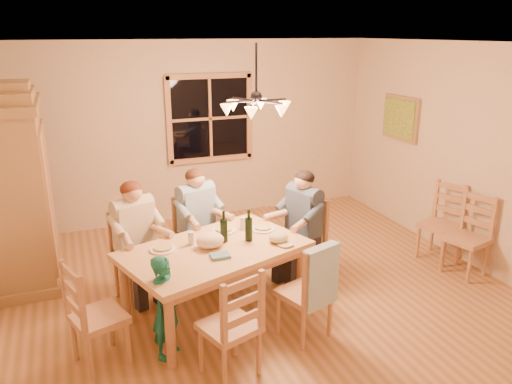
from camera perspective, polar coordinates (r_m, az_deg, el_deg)
name	(u,v)px	position (r m, az deg, el deg)	size (l,w,h in m)	color
floor	(256,286)	(5.86, 0.03, -10.73)	(5.50, 5.50, 0.00)	olive
ceiling	(256,43)	(5.14, 0.03, 16.70)	(5.50, 5.00, 0.02)	white
wall_back	(197,132)	(7.67, -6.75, 6.83)	(5.50, 0.02, 2.70)	#C8AF8E
wall_right	(460,153)	(6.81, 22.24, 4.19)	(0.02, 5.00, 2.70)	#C8AF8E
window	(210,118)	(7.65, -5.28, 8.37)	(1.30, 0.06, 1.30)	black
painting	(400,118)	(7.63, 16.16, 8.11)	(0.06, 0.78, 0.64)	olive
chandelier	(256,106)	(5.19, 0.03, 9.81)	(0.77, 0.68, 0.71)	black
armoire	(20,192)	(6.29, -25.36, -0.03)	(0.66, 1.40, 2.30)	olive
dining_table	(215,257)	(5.05, -4.76, -7.38)	(2.02, 1.59, 0.76)	tan
chair_far_left	(138,272)	(5.66, -13.33, -8.89)	(0.55, 0.54, 0.99)	#B4794F
chair_far_right	(199,253)	(6.00, -6.58, -6.89)	(0.55, 0.54, 0.99)	#B4794F
chair_near_left	(230,342)	(4.41, -3.03, -16.76)	(0.55, 0.54, 0.99)	#B4794F
chair_near_right	(304,307)	(4.90, 5.52, -12.95)	(0.55, 0.54, 0.99)	#B4794F
chair_end_left	(100,332)	(4.72, -17.38, -15.07)	(0.54, 0.55, 0.99)	#B4794F
chair_end_right	(301,255)	(5.91, 5.20, -7.24)	(0.54, 0.55, 0.99)	#B4794F
adult_woman	(134,226)	(5.44, -13.73, -3.83)	(0.49, 0.52, 0.87)	beige
adult_plaid_man	(197,210)	(5.80, -6.77, -2.06)	(0.49, 0.52, 0.87)	#316687
adult_slate_man	(303,212)	(5.71, 5.36, -2.34)	(0.52, 0.49, 0.87)	#39495C
towel	(320,277)	(4.59, 7.36, -9.59)	(0.38, 0.10, 0.58)	#97BFCD
wine_bottle_a	(224,227)	(5.07, -3.70, -3.96)	(0.08, 0.08, 0.33)	black
wine_bottle_b	(249,225)	(5.09, -0.84, -3.83)	(0.08, 0.08, 0.33)	black
plate_woman	(163,249)	(5.01, -10.59, -6.46)	(0.26, 0.26, 0.02)	white
plate_plaid	(224,231)	(5.37, -3.69, -4.45)	(0.26, 0.26, 0.02)	white
plate_slate	(263,229)	(5.41, 0.81, -4.25)	(0.26, 0.26, 0.02)	white
wine_glass_a	(191,238)	(5.06, -7.43, -5.26)	(0.06, 0.06, 0.14)	silver
wine_glass_b	(243,223)	(5.40, -1.48, -3.59)	(0.06, 0.06, 0.14)	silver
cap	(278,237)	(5.09, 2.57, -5.18)	(0.20, 0.20, 0.11)	#C3BC82
napkin	(220,256)	(4.79, -4.14, -7.29)	(0.18, 0.14, 0.03)	teal
cloth_bundle	(210,240)	(4.97, -5.26, -5.53)	(0.28, 0.22, 0.15)	beige
child	(166,307)	(4.59, -10.23, -12.80)	(0.35, 0.23, 0.97)	#17695C
chair_spare_front	(465,251)	(6.51, 22.74, -6.20)	(0.52, 0.53, 0.99)	#B4794F
chair_spare_back	(438,237)	(6.82, 20.13, -4.80)	(0.55, 0.56, 0.99)	#B4794F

